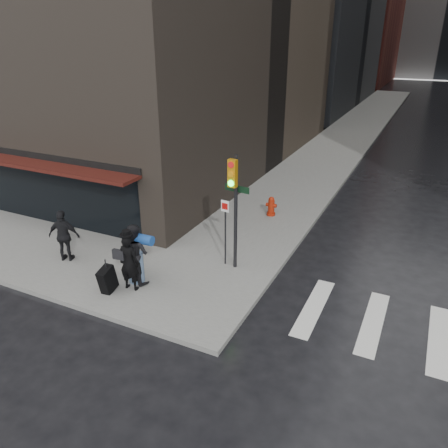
{
  "coord_description": "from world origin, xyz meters",
  "views": [
    {
      "loc": [
        5.69,
        -9.29,
        7.04
      ],
      "look_at": [
        0.01,
        2.44,
        1.3
      ],
      "focal_mm": 35.0,
      "sensor_mm": 36.0,
      "label": 1
    }
  ],
  "objects_px": {
    "traffic_light": "(233,198)",
    "man_greycoat": "(64,236)",
    "fire_hydrant": "(271,207)",
    "man_jeans": "(135,253)",
    "man_overcoat": "(124,265)"
  },
  "relations": [
    {
      "from": "traffic_light",
      "to": "man_greycoat",
      "type": "bearing_deg",
      "value": -153.41
    },
    {
      "from": "traffic_light",
      "to": "fire_hydrant",
      "type": "relative_size",
      "value": 4.62
    },
    {
      "from": "man_jeans",
      "to": "fire_hydrant",
      "type": "relative_size",
      "value": 2.34
    },
    {
      "from": "man_greycoat",
      "to": "fire_hydrant",
      "type": "xyz_separation_m",
      "value": [
        4.71,
        6.55,
        -0.52
      ]
    },
    {
      "from": "traffic_light",
      "to": "fire_hydrant",
      "type": "distance_m",
      "value": 5.08
    },
    {
      "from": "fire_hydrant",
      "to": "man_greycoat",
      "type": "bearing_deg",
      "value": -125.69
    },
    {
      "from": "traffic_light",
      "to": "fire_hydrant",
      "type": "xyz_separation_m",
      "value": [
        -0.42,
        4.64,
        -2.01
      ]
    },
    {
      "from": "man_greycoat",
      "to": "traffic_light",
      "type": "distance_m",
      "value": 5.67
    },
    {
      "from": "man_greycoat",
      "to": "fire_hydrant",
      "type": "relative_size",
      "value": 2.19
    },
    {
      "from": "man_jeans",
      "to": "traffic_light",
      "type": "height_order",
      "value": "traffic_light"
    },
    {
      "from": "man_overcoat",
      "to": "man_greycoat",
      "type": "height_order",
      "value": "man_overcoat"
    },
    {
      "from": "man_overcoat",
      "to": "man_jeans",
      "type": "bearing_deg",
      "value": -94.52
    },
    {
      "from": "man_jeans",
      "to": "man_greycoat",
      "type": "distance_m",
      "value": 2.86
    },
    {
      "from": "traffic_light",
      "to": "man_jeans",
      "type": "bearing_deg",
      "value": -132.41
    },
    {
      "from": "man_overcoat",
      "to": "traffic_light",
      "type": "distance_m",
      "value": 3.73
    }
  ]
}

